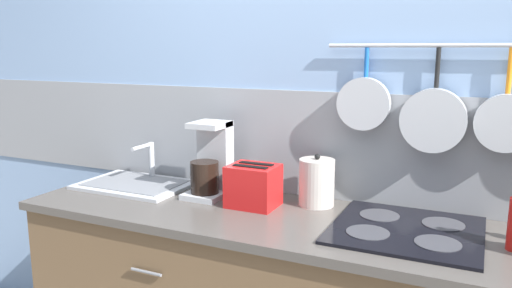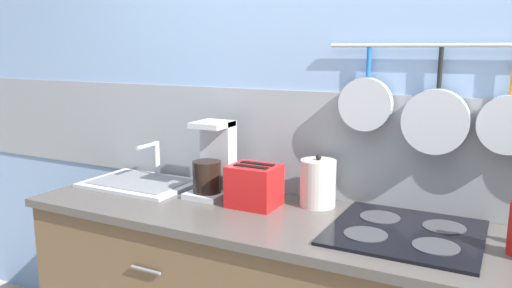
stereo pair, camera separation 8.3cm
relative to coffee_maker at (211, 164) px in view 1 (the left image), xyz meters
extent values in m
cube|color=#84A3CC|center=(0.61, 0.20, 0.24)|extent=(7.20, 0.06, 2.60)
cube|color=gray|center=(0.61, 0.20, 0.10)|extent=(7.20, 0.07, 0.47)
cylinder|color=#B7BABF|center=(1.10, 0.15, 0.52)|extent=(1.22, 0.02, 0.02)
cylinder|color=#1959B2|center=(0.65, 0.15, 0.46)|extent=(0.02, 0.02, 0.12)
cylinder|color=#B7BABF|center=(0.65, 0.13, 0.29)|extent=(0.21, 0.05, 0.21)
cylinder|color=black|center=(0.92, 0.15, 0.44)|extent=(0.02, 0.02, 0.15)
cylinder|color=#B7BABF|center=(0.92, 0.12, 0.24)|extent=(0.25, 0.06, 0.25)
cylinder|color=orange|center=(1.17, 0.15, 0.43)|extent=(0.02, 0.02, 0.16)
cylinder|color=#B7BABF|center=(1.17, 0.13, 0.24)|extent=(0.21, 0.05, 0.21)
cylinder|color=slate|center=(-0.04, -0.45, -0.33)|extent=(0.14, 0.01, 0.01)
cube|color=#4C4742|center=(0.61, -0.14, -0.16)|extent=(2.62, 0.62, 0.03)
cube|color=#B7BABF|center=(-0.40, -0.04, -0.13)|extent=(0.52, 0.36, 0.01)
cube|color=slate|center=(-0.40, -0.04, -0.12)|extent=(0.44, 0.29, 0.00)
cylinder|color=#B7BABF|center=(-0.40, 0.10, -0.04)|extent=(0.03, 0.03, 0.19)
cylinder|color=#B7BABF|center=(-0.40, 0.03, 0.04)|extent=(0.02, 0.15, 0.02)
cube|color=#B7BABF|center=(0.00, -0.03, -0.13)|extent=(0.17, 0.22, 0.02)
cube|color=#B7BABF|center=(0.00, 0.04, 0.03)|extent=(0.15, 0.08, 0.33)
cylinder|color=black|center=(0.00, -0.06, -0.05)|extent=(0.13, 0.13, 0.14)
cube|color=#B7BABF|center=(0.00, -0.01, 0.18)|extent=(0.15, 0.16, 0.02)
cube|color=red|center=(0.24, -0.07, -0.05)|extent=(0.20, 0.17, 0.18)
cube|color=black|center=(0.24, -0.10, 0.04)|extent=(0.15, 0.03, 0.00)
cube|color=black|center=(0.24, -0.04, 0.04)|extent=(0.15, 0.03, 0.00)
cube|color=black|center=(0.14, -0.07, -0.02)|extent=(0.02, 0.02, 0.02)
cylinder|color=beige|center=(0.48, 0.05, -0.04)|extent=(0.15, 0.15, 0.20)
sphere|color=black|center=(0.48, 0.05, 0.07)|extent=(0.02, 0.02, 0.02)
cube|color=black|center=(0.88, -0.11, -0.13)|extent=(0.52, 0.51, 0.01)
cylinder|color=#38383D|center=(0.76, -0.21, -0.13)|extent=(0.15, 0.15, 0.00)
cylinder|color=#38383D|center=(0.99, -0.21, -0.13)|extent=(0.15, 0.15, 0.00)
cylinder|color=#38383D|center=(0.76, 0.00, -0.13)|extent=(0.15, 0.15, 0.00)
cylinder|color=#38383D|center=(0.99, 0.00, -0.13)|extent=(0.15, 0.15, 0.00)
camera|label=1|loc=(1.11, -1.89, 0.52)|focal=35.00mm
camera|label=2|loc=(1.18, -1.85, 0.52)|focal=35.00mm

